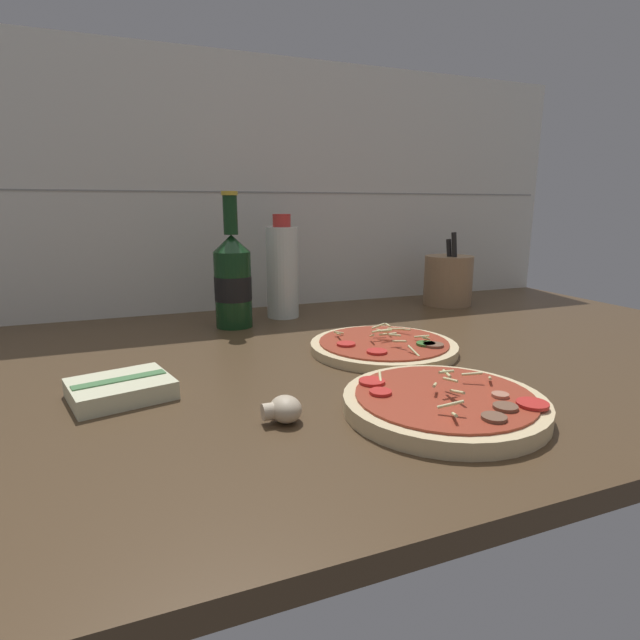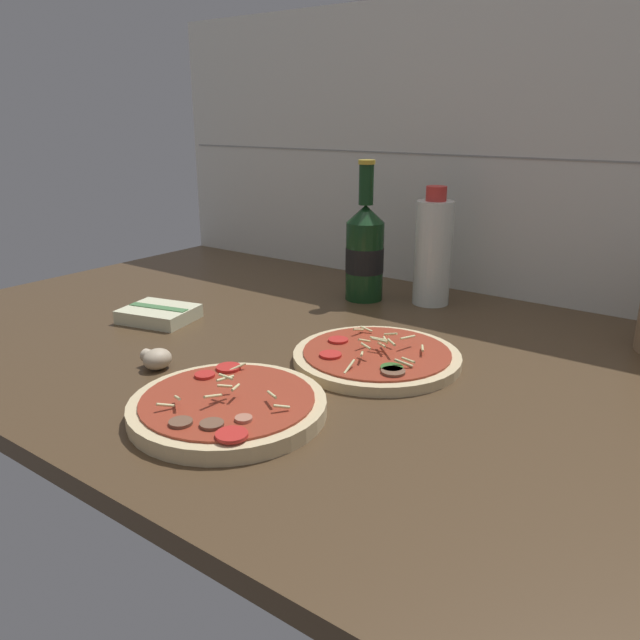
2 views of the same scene
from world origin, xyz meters
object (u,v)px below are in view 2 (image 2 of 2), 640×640
object	(u,v)px
pizza_far	(378,356)
beer_bottle	(365,251)
dish_towel	(159,314)
oil_bottle	(433,251)
mushroom_left	(156,359)
pizza_near	(231,408)

from	to	relation	value
pizza_far	beer_bottle	distance (cm)	34.79
dish_towel	oil_bottle	bearing A→B (deg)	48.58
oil_bottle	mushroom_left	size ratio (longest dim) A/B	4.93
pizza_far	beer_bottle	world-z (taller)	beer_bottle
pizza_near	oil_bottle	world-z (taller)	oil_bottle
beer_bottle	pizza_far	bearing A→B (deg)	-53.75
pizza_near	dish_towel	size ratio (longest dim) A/B	1.72
oil_bottle	dish_towel	world-z (taller)	oil_bottle
pizza_far	mushroom_left	world-z (taller)	pizza_far
pizza_far	dish_towel	world-z (taller)	pizza_far
pizza_near	mushroom_left	xyz separation A→B (cm)	(-19.31, 4.46, 0.39)
beer_bottle	oil_bottle	world-z (taller)	beer_bottle
mushroom_left	dish_towel	world-z (taller)	mushroom_left
mushroom_left	dish_towel	distance (cm)	22.92
pizza_near	oil_bottle	distance (cm)	58.92
beer_bottle	dish_towel	world-z (taller)	beer_bottle
beer_bottle	dish_towel	bearing A→B (deg)	-123.27
oil_bottle	dish_towel	size ratio (longest dim) A/B	1.60
beer_bottle	dish_towel	xyz separation A→B (cm)	(-22.06, -33.61, -8.58)
mushroom_left	dish_towel	xyz separation A→B (cm)	(-17.41, 14.89, -0.32)
oil_bottle	dish_towel	bearing A→B (deg)	-131.42
oil_bottle	dish_towel	xyz separation A→B (cm)	(-34.22, -38.78, -9.20)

